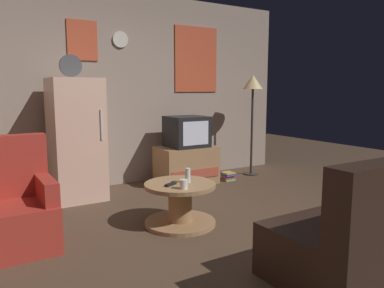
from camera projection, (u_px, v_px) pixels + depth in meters
The scene contains 13 objects.
ground_plane at pixel (232, 235), 3.57m from camera, with size 12.00×12.00×0.00m, color #4C3828.
wall_with_art at pixel (130, 89), 5.45m from camera, with size 5.20×0.12×2.71m.
fridge at pixel (76, 139), 4.65m from camera, with size 0.60×0.62×1.77m.
tv_stand at pixel (186, 165), 5.49m from camera, with size 0.84×0.53×0.54m.
crt_tv at pixel (187, 132), 5.42m from camera, with size 0.54×0.51×0.44m.
standing_lamp at pixel (253, 90), 5.93m from camera, with size 0.32×0.32×1.59m.
coffee_table at pixel (180, 204), 3.82m from camera, with size 0.72×0.72×0.43m.
wine_glass at pixel (188, 176), 3.79m from camera, with size 0.05×0.05×0.15m, color silver.
mug_ceramic_white at pixel (184, 184), 3.57m from camera, with size 0.08×0.08×0.09m, color silver.
remote_control at pixel (171, 184), 3.70m from camera, with size 0.15×0.04×0.02m, color black.
armchair at pixel (11, 210), 3.25m from camera, with size 0.68×0.68×0.96m.
couch at pixel (382, 231), 2.82m from camera, with size 1.70×0.80×0.92m.
book_stack at pixel (228, 176), 5.70m from camera, with size 0.19×0.18×0.12m.
Camera 1 is at (-2.10, -2.71, 1.36)m, focal length 35.31 mm.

